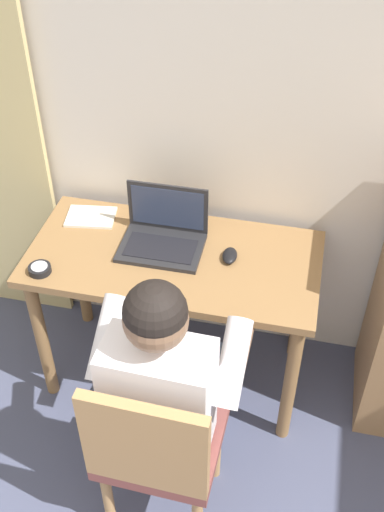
{
  "coord_description": "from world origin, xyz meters",
  "views": [
    {
      "loc": [
        0.17,
        -0.02,
        2.4
      ],
      "look_at": [
        -0.22,
        1.74,
        0.84
      ],
      "focal_mm": 43.61,
      "sensor_mm": 36.0,
      "label": 1
    }
  ],
  "objects_px": {
    "desk": "(174,276)",
    "computer_mouse": "(230,256)",
    "chair": "(156,447)",
    "laptop": "(164,234)",
    "notebook_pad": "(91,217)",
    "desk_clock": "(40,269)",
    "person_seated": "(169,374)"
  },
  "relations": [
    {
      "from": "laptop",
      "to": "chair",
      "type": "bearing_deg",
      "value": -77.84
    },
    {
      "from": "desk",
      "to": "chair",
      "type": "distance_m",
      "value": 0.74
    },
    {
      "from": "computer_mouse",
      "to": "desk_clock",
      "type": "height_order",
      "value": "computer_mouse"
    },
    {
      "from": "laptop",
      "to": "desk_clock",
      "type": "xyz_separation_m",
      "value": [
        -0.43,
        -0.28,
        -0.04
      ]
    },
    {
      "from": "desk",
      "to": "computer_mouse",
      "type": "height_order",
      "value": "computer_mouse"
    },
    {
      "from": "chair",
      "to": "notebook_pad",
      "type": "distance_m",
      "value": 1.06
    },
    {
      "from": "desk_clock",
      "to": "computer_mouse",
      "type": "bearing_deg",
      "value": 18.68
    },
    {
      "from": "person_seated",
      "to": "computer_mouse",
      "type": "distance_m",
      "value": 0.59
    },
    {
      "from": "desk_clock",
      "to": "desk",
      "type": "bearing_deg",
      "value": 23.4
    },
    {
      "from": "chair",
      "to": "computer_mouse",
      "type": "relative_size",
      "value": 8.69
    },
    {
      "from": "chair",
      "to": "person_seated",
      "type": "bearing_deg",
      "value": 88.64
    },
    {
      "from": "desk",
      "to": "laptop",
      "type": "relative_size",
      "value": 3.51
    },
    {
      "from": "desk",
      "to": "desk_clock",
      "type": "height_order",
      "value": "desk_clock"
    },
    {
      "from": "chair",
      "to": "computer_mouse",
      "type": "xyz_separation_m",
      "value": [
        0.12,
        0.75,
        0.27
      ]
    },
    {
      "from": "chair",
      "to": "notebook_pad",
      "type": "relative_size",
      "value": 4.14
    },
    {
      "from": "laptop",
      "to": "notebook_pad",
      "type": "bearing_deg",
      "value": 164.48
    },
    {
      "from": "person_seated",
      "to": "desk_clock",
      "type": "xyz_separation_m",
      "value": [
        -0.61,
        0.32,
        0.09
      ]
    },
    {
      "from": "desk_clock",
      "to": "notebook_pad",
      "type": "bearing_deg",
      "value": 78.46
    },
    {
      "from": "laptop",
      "to": "desk_clock",
      "type": "relative_size",
      "value": 3.79
    },
    {
      "from": "desk",
      "to": "laptop",
      "type": "bearing_deg",
      "value": 131.24
    },
    {
      "from": "laptop",
      "to": "notebook_pad",
      "type": "xyz_separation_m",
      "value": [
        -0.36,
        0.1,
        -0.05
      ]
    },
    {
      "from": "desk",
      "to": "notebook_pad",
      "type": "distance_m",
      "value": 0.46
    },
    {
      "from": "desk",
      "to": "laptop",
      "type": "distance_m",
      "value": 0.19
    },
    {
      "from": "desk",
      "to": "desk_clock",
      "type": "relative_size",
      "value": 13.3
    },
    {
      "from": "chair",
      "to": "desk_clock",
      "type": "relative_size",
      "value": 9.66
    },
    {
      "from": "person_seated",
      "to": "notebook_pad",
      "type": "height_order",
      "value": "person_seated"
    },
    {
      "from": "person_seated",
      "to": "notebook_pad",
      "type": "bearing_deg",
      "value": 127.07
    },
    {
      "from": "laptop",
      "to": "computer_mouse",
      "type": "height_order",
      "value": "laptop"
    },
    {
      "from": "chair",
      "to": "computer_mouse",
      "type": "bearing_deg",
      "value": 81.21
    },
    {
      "from": "chair",
      "to": "computer_mouse",
      "type": "distance_m",
      "value": 0.81
    },
    {
      "from": "desk_clock",
      "to": "notebook_pad",
      "type": "relative_size",
      "value": 0.43
    },
    {
      "from": "desk",
      "to": "chair",
      "type": "relative_size",
      "value": 1.38
    }
  ]
}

